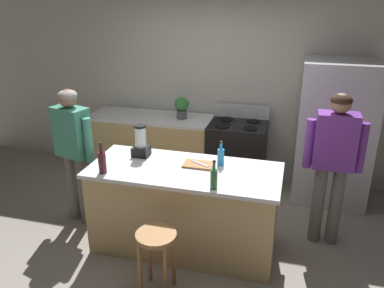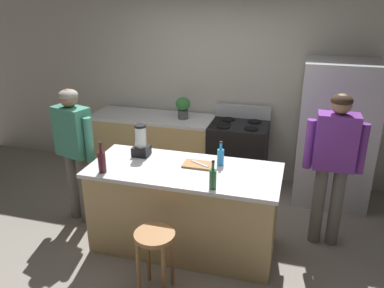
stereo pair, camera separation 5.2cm
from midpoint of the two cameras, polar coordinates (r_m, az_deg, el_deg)
ground_plane at (r=4.43m, az=-0.74°, el=-14.34°), size 14.00×14.00×0.00m
back_wall at (r=5.62m, az=4.92°, el=8.68°), size 8.00×0.10×2.70m
kitchen_island at (r=4.18m, az=-0.77°, el=-9.22°), size 1.93×0.83×0.92m
back_counter_run at (r=5.73m, az=-4.03°, el=-0.42°), size 2.00×0.64×0.92m
refrigerator at (r=5.24m, az=20.26°, el=1.36°), size 0.90×0.73×1.81m
stove_range at (r=5.45m, az=6.90°, el=-1.59°), size 0.76×0.65×1.10m
person_by_island_left at (r=4.63m, az=-16.33°, el=0.00°), size 0.59×0.33×1.60m
person_by_sink_right at (r=4.24m, az=20.07°, el=-1.79°), size 0.59×0.23×1.66m
bar_stool at (r=3.60m, az=-4.93°, el=-14.46°), size 0.36×0.36×0.62m
potted_plant at (r=5.43m, az=-1.03°, el=5.43°), size 0.20×0.20×0.30m
blender_appliance at (r=4.25m, az=-7.01°, el=0.19°), size 0.17×0.17×0.35m
bottle_wine at (r=3.93m, az=-12.47°, el=-2.45°), size 0.08×0.08×0.32m
bottle_soda at (r=4.02m, az=4.51°, el=-1.80°), size 0.07×0.07×0.26m
bottle_olive_oil at (r=3.55m, az=3.44°, el=-4.96°), size 0.07×0.07×0.28m
cutting_board at (r=4.03m, az=1.24°, el=-2.99°), size 0.30×0.20×0.02m
chef_knife at (r=4.02m, az=1.52°, el=-2.85°), size 0.21×0.13×0.01m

